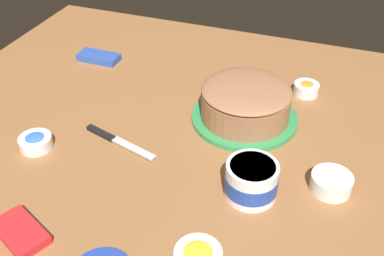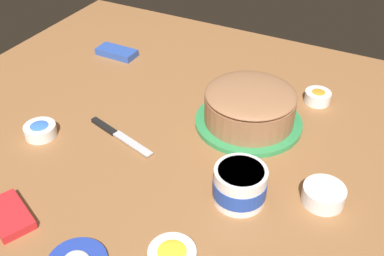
{
  "view_description": "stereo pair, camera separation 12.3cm",
  "coord_description": "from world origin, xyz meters",
  "px_view_note": "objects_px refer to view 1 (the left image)",
  "views": [
    {
      "loc": [
        -0.4,
        0.85,
        0.78
      ],
      "look_at": [
        -0.06,
        -0.07,
        0.04
      ],
      "focal_mm": 43.06,
      "sensor_mm": 36.0,
      "label": 1
    },
    {
      "loc": [
        -0.51,
        0.81,
        0.78
      ],
      "look_at": [
        -0.06,
        -0.07,
        0.04
      ],
      "focal_mm": 43.06,
      "sensor_mm": 36.0,
      "label": 2
    }
  ],
  "objects_px": {
    "sprinkle_bowl_orange": "(306,88)",
    "candy_box_upper": "(99,57)",
    "sprinkle_bowl_green": "(331,182)",
    "frosting_tub": "(251,180)",
    "candy_box_lower": "(20,232)",
    "sprinkle_bowl_blue": "(36,142)",
    "spreading_knife": "(114,139)",
    "frosted_cake": "(245,104)"
  },
  "relations": [
    {
      "from": "frosting_tub",
      "to": "sprinkle_bowl_blue",
      "type": "distance_m",
      "value": 0.58
    },
    {
      "from": "frosting_tub",
      "to": "sprinkle_bowl_green",
      "type": "xyz_separation_m",
      "value": [
        -0.17,
        -0.08,
        -0.02
      ]
    },
    {
      "from": "candy_box_upper",
      "to": "frosting_tub",
      "type": "bearing_deg",
      "value": 145.91
    },
    {
      "from": "sprinkle_bowl_blue",
      "to": "candy_box_upper",
      "type": "distance_m",
      "value": 0.49
    },
    {
      "from": "sprinkle_bowl_blue",
      "to": "sprinkle_bowl_orange",
      "type": "distance_m",
      "value": 0.81
    },
    {
      "from": "frosted_cake",
      "to": "frosting_tub",
      "type": "relative_size",
      "value": 2.44
    },
    {
      "from": "frosting_tub",
      "to": "spreading_knife",
      "type": "bearing_deg",
      "value": -10.37
    },
    {
      "from": "spreading_knife",
      "to": "frosted_cake",
      "type": "bearing_deg",
      "value": -145.13
    },
    {
      "from": "frosting_tub",
      "to": "sprinkle_bowl_blue",
      "type": "xyz_separation_m",
      "value": [
        0.58,
        0.02,
        -0.03
      ]
    },
    {
      "from": "frosted_cake",
      "to": "candy_box_upper",
      "type": "distance_m",
      "value": 0.59
    },
    {
      "from": "frosting_tub",
      "to": "sprinkle_bowl_green",
      "type": "relative_size",
      "value": 1.26
    },
    {
      "from": "frosting_tub",
      "to": "sprinkle_bowl_orange",
      "type": "distance_m",
      "value": 0.49
    },
    {
      "from": "candy_box_upper",
      "to": "spreading_knife",
      "type": "bearing_deg",
      "value": 124.98
    },
    {
      "from": "sprinkle_bowl_orange",
      "to": "candy_box_lower",
      "type": "bearing_deg",
      "value": 58.07
    },
    {
      "from": "spreading_knife",
      "to": "sprinkle_bowl_orange",
      "type": "xyz_separation_m",
      "value": [
        -0.45,
        -0.41,
        0.01
      ]
    },
    {
      "from": "candy_box_lower",
      "to": "spreading_knife",
      "type": "bearing_deg",
      "value": -70.83
    },
    {
      "from": "frosting_tub",
      "to": "candy_box_upper",
      "type": "bearing_deg",
      "value": -34.7
    },
    {
      "from": "sprinkle_bowl_orange",
      "to": "spreading_knife",
      "type": "bearing_deg",
      "value": 42.64
    },
    {
      "from": "spreading_knife",
      "to": "sprinkle_bowl_blue",
      "type": "bearing_deg",
      "value": 28.42
    },
    {
      "from": "frosting_tub",
      "to": "spreading_knife",
      "type": "height_order",
      "value": "frosting_tub"
    },
    {
      "from": "spreading_knife",
      "to": "candy_box_upper",
      "type": "height_order",
      "value": "candy_box_upper"
    },
    {
      "from": "frosted_cake",
      "to": "spreading_knife",
      "type": "distance_m",
      "value": 0.38
    },
    {
      "from": "candy_box_lower",
      "to": "sprinkle_bowl_orange",
      "type": "bearing_deg",
      "value": -97.43
    },
    {
      "from": "sprinkle_bowl_green",
      "to": "candy_box_upper",
      "type": "relative_size",
      "value": 0.69
    },
    {
      "from": "frosting_tub",
      "to": "sprinkle_bowl_green",
      "type": "height_order",
      "value": "frosting_tub"
    },
    {
      "from": "sprinkle_bowl_green",
      "to": "sprinkle_bowl_orange",
      "type": "distance_m",
      "value": 0.42
    },
    {
      "from": "sprinkle_bowl_orange",
      "to": "candy_box_upper",
      "type": "height_order",
      "value": "sprinkle_bowl_orange"
    },
    {
      "from": "sprinkle_bowl_green",
      "to": "sprinkle_bowl_blue",
      "type": "bearing_deg",
      "value": 8.11
    },
    {
      "from": "sprinkle_bowl_green",
      "to": "sprinkle_bowl_blue",
      "type": "xyz_separation_m",
      "value": [
        0.75,
        0.11,
        -0.0
      ]
    },
    {
      "from": "sprinkle_bowl_green",
      "to": "candy_box_lower",
      "type": "height_order",
      "value": "sprinkle_bowl_green"
    },
    {
      "from": "sprinkle_bowl_orange",
      "to": "candy_box_upper",
      "type": "relative_size",
      "value": 0.55
    },
    {
      "from": "spreading_knife",
      "to": "sprinkle_bowl_blue",
      "type": "distance_m",
      "value": 0.21
    },
    {
      "from": "spreading_knife",
      "to": "sprinkle_bowl_green",
      "type": "xyz_separation_m",
      "value": [
        -0.57,
        -0.01,
        0.02
      ]
    },
    {
      "from": "candy_box_upper",
      "to": "sprinkle_bowl_orange",
      "type": "bearing_deg",
      "value": -176.93
    },
    {
      "from": "spreading_knife",
      "to": "sprinkle_bowl_green",
      "type": "height_order",
      "value": "sprinkle_bowl_green"
    },
    {
      "from": "sprinkle_bowl_green",
      "to": "candy_box_upper",
      "type": "bearing_deg",
      "value": -24.16
    },
    {
      "from": "frosted_cake",
      "to": "sprinkle_bowl_green",
      "type": "bearing_deg",
      "value": 142.45
    },
    {
      "from": "frosting_tub",
      "to": "sprinkle_bowl_blue",
      "type": "relative_size",
      "value": 1.43
    },
    {
      "from": "candy_box_upper",
      "to": "candy_box_lower",
      "type": "bearing_deg",
      "value": 107.65
    },
    {
      "from": "frosting_tub",
      "to": "frosted_cake",
      "type": "bearing_deg",
      "value": -72.49
    },
    {
      "from": "sprinkle_bowl_orange",
      "to": "candy_box_lower",
      "type": "relative_size",
      "value": 0.59
    },
    {
      "from": "sprinkle_bowl_green",
      "to": "sprinkle_bowl_blue",
      "type": "height_order",
      "value": "sprinkle_bowl_green"
    }
  ]
}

